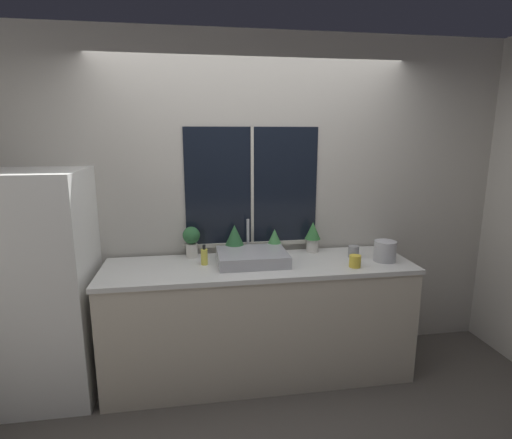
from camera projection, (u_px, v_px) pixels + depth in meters
name	position (u px, v px, depth m)	size (l,w,h in m)	color
ground_plane	(266.00, 397.00, 2.95)	(14.00, 14.00, 0.00)	#4C4742
wall_back	(252.00, 202.00, 3.36)	(8.00, 0.09, 2.70)	#BCB7AD
wall_left	(11.00, 194.00, 3.78)	(0.06, 7.00, 2.70)	#BCB7AD
wall_right	(436.00, 185.00, 4.45)	(0.06, 7.00, 2.70)	#BCB7AD
counter	(259.00, 320.00, 3.16)	(2.37, 0.67, 0.93)	beige
refrigerator	(43.00, 286.00, 2.87)	(0.68, 0.71, 1.67)	silver
sink	(252.00, 257.00, 3.09)	(0.53, 0.46, 0.30)	#ADADB2
potted_plant_far_left	(191.00, 239.00, 3.20)	(0.14, 0.14, 0.25)	silver
potted_plant_center_left	(235.00, 239.00, 3.26)	(0.15, 0.15, 0.26)	silver
potted_plant_center_right	(274.00, 242.00, 3.32)	(0.12, 0.12, 0.21)	silver
potted_plant_far_right	(313.00, 235.00, 3.36)	(0.13, 0.13, 0.26)	silver
soap_bottle	(204.00, 256.00, 3.04)	(0.05, 0.05, 0.16)	#DBD14C
mug_yellow	(355.00, 261.00, 2.99)	(0.09, 0.09, 0.09)	gold
mug_grey	(354.00, 252.00, 3.22)	(0.09, 0.09, 0.09)	gray
kettle	(385.00, 250.00, 3.12)	(0.17, 0.17, 0.18)	#B2B2B7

